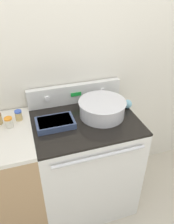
# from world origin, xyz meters

# --- Properties ---
(kitchen_wall) EXTENTS (8.00, 0.05, 2.50)m
(kitchen_wall) POSITION_xyz_m (0.00, 0.66, 1.25)
(kitchen_wall) COLOR silver
(kitchen_wall) RESTS_ON ground_plane
(stove_range) EXTENTS (0.81, 0.66, 0.95)m
(stove_range) POSITION_xyz_m (0.00, 0.31, 0.48)
(stove_range) COLOR silver
(stove_range) RESTS_ON ground_plane
(control_panel) EXTENTS (0.81, 0.07, 0.17)m
(control_panel) POSITION_xyz_m (0.00, 0.60, 1.04)
(control_panel) COLOR silver
(control_panel) RESTS_ON stove_range
(side_counter) EXTENTS (0.58, 0.63, 0.96)m
(side_counter) POSITION_xyz_m (-0.70, 0.31, 0.48)
(side_counter) COLOR tan
(side_counter) RESTS_ON ground_plane
(mixing_bowl) EXTENTS (0.37, 0.37, 0.13)m
(mixing_bowl) POSITION_xyz_m (0.15, 0.34, 1.03)
(mixing_bowl) COLOR silver
(mixing_bowl) RESTS_ON stove_range
(casserole_dish) EXTENTS (0.28, 0.18, 0.05)m
(casserole_dish) POSITION_xyz_m (-0.23, 0.31, 0.98)
(casserole_dish) COLOR #38476B
(casserole_dish) RESTS_ON stove_range
(ladle) EXTENTS (0.07, 0.33, 0.07)m
(ladle) POSITION_xyz_m (0.39, 0.39, 0.98)
(ladle) COLOR #7AB2C6
(ladle) RESTS_ON stove_range
(spice_jar_blue_cap) EXTENTS (0.05, 0.05, 0.08)m
(spice_jar_blue_cap) POSITION_xyz_m (-0.48, 0.45, 1.00)
(spice_jar_blue_cap) COLOR tan
(spice_jar_blue_cap) RESTS_ON side_counter
(spice_jar_orange_cap) EXTENTS (0.06, 0.06, 0.08)m
(spice_jar_orange_cap) POSITION_xyz_m (-0.55, 0.38, 1.00)
(spice_jar_orange_cap) COLOR beige
(spice_jar_orange_cap) RESTS_ON side_counter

